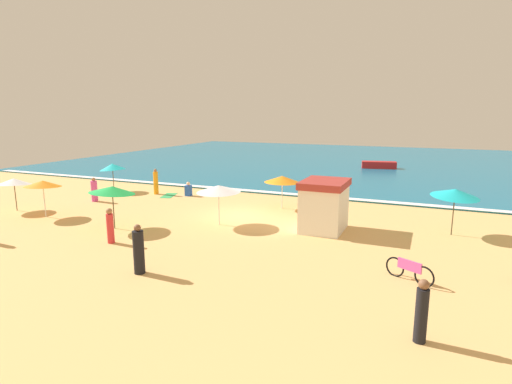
% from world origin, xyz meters
% --- Properties ---
extents(ground_plane, '(60.00, 60.00, 0.00)m').
position_xyz_m(ground_plane, '(0.00, 0.00, 0.00)').
color(ground_plane, '#E5B26B').
extents(ocean_water, '(60.00, 44.00, 0.10)m').
position_xyz_m(ocean_water, '(0.00, 28.00, 0.05)').
color(ocean_water, '#146B93').
rests_on(ocean_water, ground_plane).
extents(wave_breaker_foam, '(57.00, 0.70, 0.01)m').
position_xyz_m(wave_breaker_foam, '(0.00, 6.30, 0.10)').
color(wave_breaker_foam, white).
rests_on(wave_breaker_foam, ocean_water).
extents(lifeguard_cabana, '(2.06, 2.68, 2.46)m').
position_xyz_m(lifeguard_cabana, '(4.95, -1.07, 1.25)').
color(lifeguard_cabana, white).
rests_on(lifeguard_cabana, ground_plane).
extents(beach_umbrella_0, '(2.16, 2.18, 2.09)m').
position_xyz_m(beach_umbrella_0, '(-9.72, -4.67, 1.86)').
color(beach_umbrella_0, silver).
rests_on(beach_umbrella_0, ground_plane).
extents(beach_umbrella_1, '(2.07, 2.04, 2.10)m').
position_xyz_m(beach_umbrella_1, '(-11.52, 2.58, 1.80)').
color(beach_umbrella_1, '#4C3823').
rests_on(beach_umbrella_1, ground_plane).
extents(beach_umbrella_2, '(2.45, 2.46, 1.98)m').
position_xyz_m(beach_umbrella_2, '(-12.54, -4.29, 1.73)').
color(beach_umbrella_2, '#4C3823').
rests_on(beach_umbrella_2, ground_plane).
extents(beach_umbrella_3, '(2.99, 2.99, 2.08)m').
position_xyz_m(beach_umbrella_3, '(-0.20, -2.26, 1.87)').
color(beach_umbrella_3, silver).
rests_on(beach_umbrella_3, ground_plane).
extents(beach_umbrella_4, '(2.95, 2.95, 1.98)m').
position_xyz_m(beach_umbrella_4, '(1.53, 2.44, 1.77)').
color(beach_umbrella_4, silver).
rests_on(beach_umbrella_4, ground_plane).
extents(beach_umbrella_5, '(3.01, 3.01, 2.29)m').
position_xyz_m(beach_umbrella_5, '(10.67, 0.51, 2.01)').
color(beach_umbrella_5, '#4C3823').
rests_on(beach_umbrella_5, ground_plane).
extents(beach_umbrella_7, '(3.09, 3.09, 2.23)m').
position_xyz_m(beach_umbrella_7, '(-4.64, -4.92, 1.95)').
color(beach_umbrella_7, '#4C3823').
rests_on(beach_umbrella_7, ground_plane).
extents(parked_bicycle, '(1.63, 0.92, 0.76)m').
position_xyz_m(parked_bicycle, '(9.14, -5.93, 0.38)').
color(parked_bicycle, black).
rests_on(parked_bicycle, ground_plane).
extents(beachgoer_0, '(0.42, 0.42, 1.57)m').
position_xyz_m(beachgoer_0, '(-3.16, -6.77, 0.77)').
color(beachgoer_0, red).
rests_on(beachgoer_0, ground_plane).
extents(beachgoer_1, '(0.42, 0.42, 1.66)m').
position_xyz_m(beachgoer_1, '(9.60, -9.82, 0.80)').
color(beachgoer_1, black).
rests_on(beachgoer_1, ground_plane).
extents(beachgoer_3, '(0.47, 0.47, 1.79)m').
position_xyz_m(beachgoer_3, '(-8.06, 2.97, 0.84)').
color(beachgoer_3, orange).
rests_on(beachgoer_3, ground_plane).
extents(beachgoer_4, '(0.42, 0.42, 0.96)m').
position_xyz_m(beachgoer_4, '(-5.65, 3.37, 0.42)').
color(beachgoer_4, blue).
rests_on(beachgoer_4, ground_plane).
extents(beachgoer_5, '(0.55, 0.55, 1.81)m').
position_xyz_m(beachgoer_5, '(0.25, -9.03, 0.84)').
color(beachgoer_5, black).
rests_on(beachgoer_5, ground_plane).
extents(beachgoer_7, '(0.51, 0.51, 1.55)m').
position_xyz_m(beachgoer_7, '(-10.25, -0.54, 0.71)').
color(beachgoer_7, '#D84CA5').
rests_on(beachgoer_7, ground_plane).
extents(beach_towel_0, '(1.29, 1.94, 0.01)m').
position_xyz_m(beach_towel_0, '(-6.93, 2.85, 0.01)').
color(beach_towel_0, green).
rests_on(beach_towel_0, ground_plane).
extents(small_boat_0, '(3.48, 1.71, 0.68)m').
position_xyz_m(small_boat_0, '(4.76, 22.36, 0.44)').
color(small_boat_0, red).
rests_on(small_boat_0, ocean_water).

